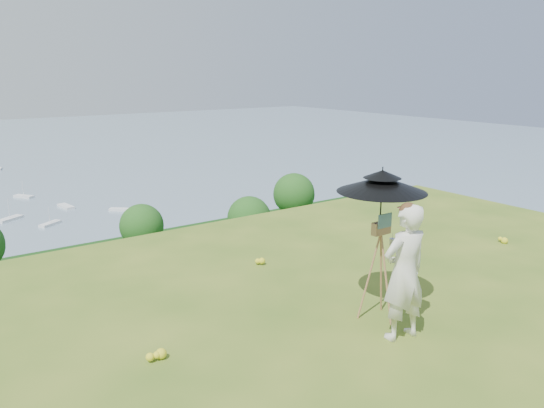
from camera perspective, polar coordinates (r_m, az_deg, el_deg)
ground at (r=7.66m, az=22.03°, el=-13.60°), size 14.00×14.00×0.00m
slope_trees at (r=43.09m, az=-24.39°, el=-12.52°), size 110.00×50.00×6.00m
wildflowers at (r=7.75m, az=20.49°, el=-12.61°), size 10.00×10.50×0.12m
painter at (r=7.07m, az=14.04°, el=-7.15°), size 0.71×0.50×1.83m
field_easel at (r=7.60m, az=11.45°, el=-6.60°), size 0.60×0.60×1.55m
sun_umbrella at (r=7.34m, az=11.66°, el=0.46°), size 1.30×1.30×0.91m
painter_cap at (r=6.81m, az=14.47°, el=-0.38°), size 0.23×0.27×0.10m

